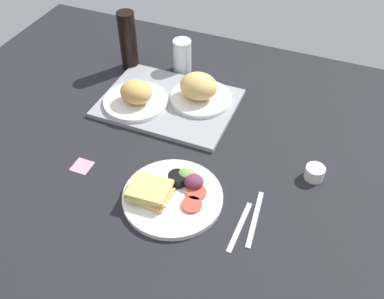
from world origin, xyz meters
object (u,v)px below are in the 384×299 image
(serving_tray, at_px, (169,103))
(soda_bottle, at_px, (128,41))
(bread_plate_far, at_px, (199,90))
(knife, at_px, (255,218))
(drinking_glass, at_px, (182,56))
(plate_with_salad, at_px, (171,193))
(espresso_cup, at_px, (315,173))
(fork, at_px, (240,226))
(sticky_note, at_px, (82,166))
(bread_plate_near, at_px, (136,96))

(serving_tray, distance_m, soda_bottle, 0.30)
(bread_plate_far, xyz_separation_m, knife, (0.32, -0.41, -0.05))
(drinking_glass, bearing_deg, plate_with_salad, -69.90)
(espresso_cup, bearing_deg, fork, -120.45)
(knife, bearing_deg, plate_with_salad, 88.75)
(fork, bearing_deg, knife, -35.10)
(serving_tray, xyz_separation_m, sticky_note, (-0.12, -0.36, -0.01))
(drinking_glass, xyz_separation_m, espresso_cup, (0.57, -0.37, -0.04))
(bread_plate_far, height_order, sticky_note, bread_plate_far)
(soda_bottle, height_order, espresso_cup, soda_bottle)
(fork, height_order, sticky_note, fork)
(drinking_glass, distance_m, espresso_cup, 0.68)
(plate_with_salad, height_order, drinking_glass, drinking_glass)
(plate_with_salad, distance_m, soda_bottle, 0.68)
(drinking_glass, height_order, sticky_note, drinking_glass)
(serving_tray, bearing_deg, sticky_note, -108.02)
(bread_plate_near, distance_m, sticky_note, 0.32)
(espresso_cup, bearing_deg, bread_plate_far, 155.42)
(drinking_glass, bearing_deg, soda_bottle, -164.42)
(espresso_cup, xyz_separation_m, fork, (-0.15, -0.25, -0.02))
(serving_tray, bearing_deg, plate_with_salad, -64.79)
(serving_tray, xyz_separation_m, soda_bottle, (-0.23, 0.16, 0.10))
(bread_plate_near, bearing_deg, drinking_glass, 78.24)
(bread_plate_far, bearing_deg, espresso_cup, -24.58)
(soda_bottle, relative_size, sticky_note, 3.99)
(plate_with_salad, xyz_separation_m, drinking_glass, (-0.22, 0.59, 0.05))
(serving_tray, height_order, plate_with_salad, plate_with_salad)
(espresso_cup, bearing_deg, soda_bottle, 157.66)
(espresso_cup, bearing_deg, drinking_glass, 147.18)
(serving_tray, bearing_deg, soda_bottle, 145.17)
(serving_tray, distance_m, bread_plate_far, 0.12)
(soda_bottle, height_order, knife, soda_bottle)
(plate_with_salad, relative_size, fork, 1.64)
(bread_plate_near, xyz_separation_m, bread_plate_far, (0.19, 0.10, 0.01))
(fork, bearing_deg, plate_with_salad, 85.10)
(soda_bottle, bearing_deg, knife, -38.87)
(plate_with_salad, height_order, knife, plate_with_salad)
(serving_tray, height_order, soda_bottle, soda_bottle)
(serving_tray, distance_m, sticky_note, 0.38)
(serving_tray, bearing_deg, bread_plate_far, 26.48)
(bread_plate_near, relative_size, knife, 1.15)
(bread_plate_near, relative_size, bread_plate_far, 1.04)
(sticky_note, bearing_deg, soda_bottle, 102.16)
(serving_tray, relative_size, sticky_note, 8.04)
(bread_plate_far, height_order, drinking_glass, drinking_glass)
(serving_tray, relative_size, knife, 2.37)
(bread_plate_near, relative_size, espresso_cup, 3.91)
(bread_plate_far, relative_size, fork, 1.24)
(bread_plate_far, xyz_separation_m, sticky_note, (-0.21, -0.41, -0.06))
(fork, bearing_deg, serving_tray, 45.63)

